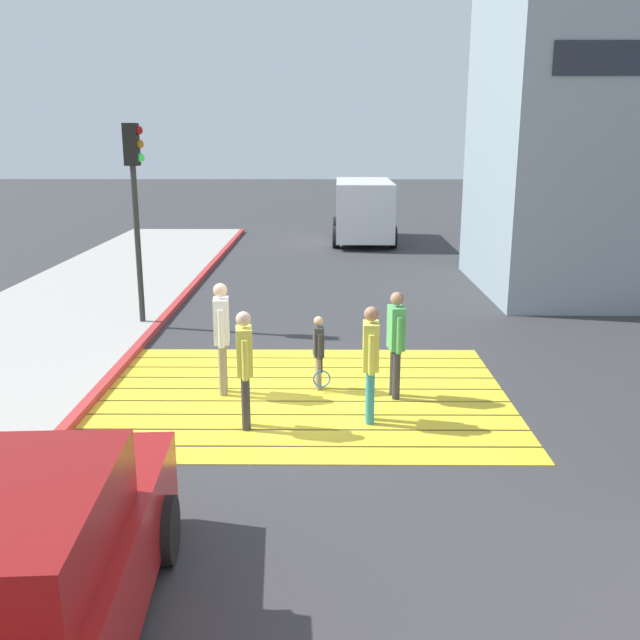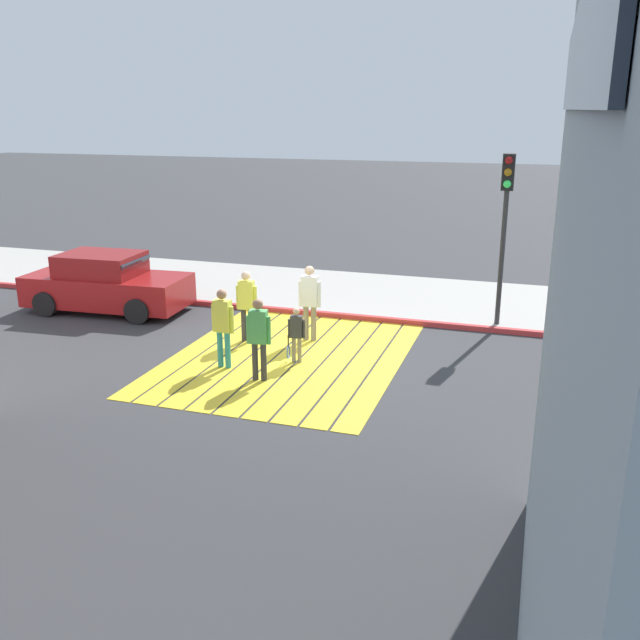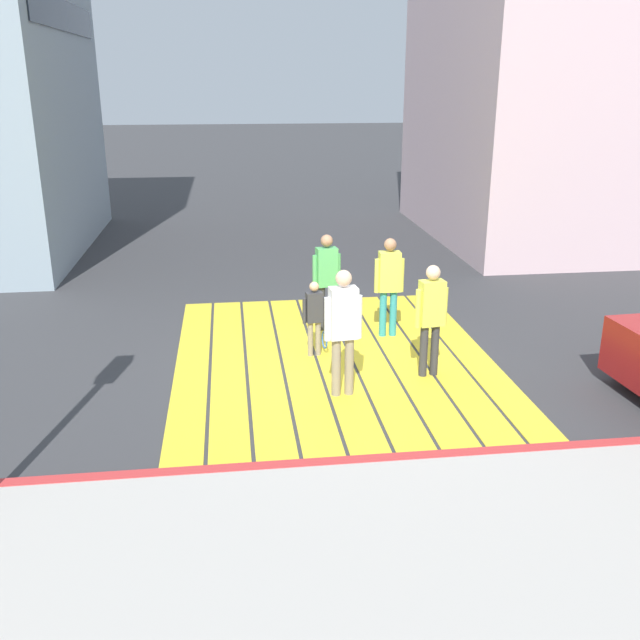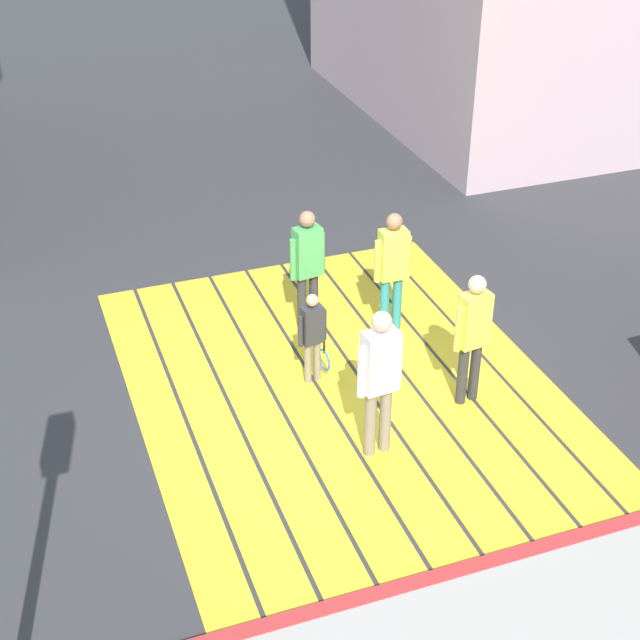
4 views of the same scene
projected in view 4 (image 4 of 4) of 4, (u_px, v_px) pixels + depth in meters
ground_plane at (341, 386)px, 11.41m from camera, size 120.00×120.00×0.00m
crosswalk_stripes at (341, 386)px, 11.40m from camera, size 6.40×4.90×0.01m
curb_painted at (466, 572)px, 8.77m from camera, size 0.16×40.00×0.13m
pedestrian_adult_lead at (473, 331)px, 10.65m from camera, size 0.26×0.49×1.69m
pedestrian_adult_trailing at (307, 262)px, 12.05m from camera, size 0.27×0.49×1.69m
pedestrian_adult_side at (380, 374)px, 9.81m from camera, size 0.27×0.52×1.80m
pedestrian_teen_behind at (392, 265)px, 11.97m from camera, size 0.23×0.50×1.70m
pedestrian_child_with_racket at (313, 334)px, 11.15m from camera, size 0.29×0.39×1.22m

